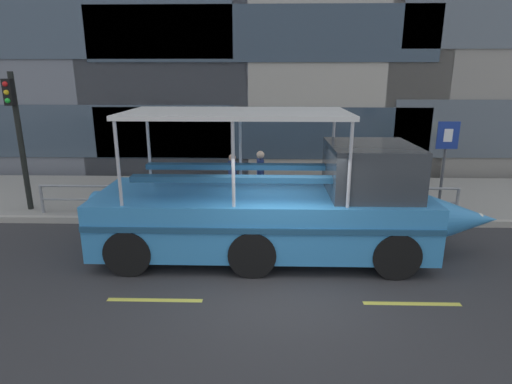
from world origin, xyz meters
TOP-DOWN VIEW (x-y plane):
  - ground_plane at (0.00, 0.00)m, footprint 120.00×120.00m
  - sidewalk at (0.00, 5.60)m, footprint 32.00×4.80m
  - curb_edge at (0.00, 3.11)m, footprint 32.00×0.18m
  - lane_centreline at (-0.00, -1.04)m, footprint 25.80×0.12m
  - curb_guardrail at (-0.88, 3.45)m, footprint 12.00×0.09m
  - traffic_light_pole at (-7.40, 3.73)m, footprint 0.24×0.46m
  - parking_sign at (4.70, 3.74)m, footprint 0.60×0.12m
  - duck_tour_boat at (0.12, 1.16)m, footprint 9.26×2.61m
  - pedestrian_near_bow at (2.92, 4.68)m, footprint 0.32×0.44m
  - pedestrian_mid_left at (-0.50, 4.23)m, footprint 0.23×0.49m
  - pedestrian_mid_right at (-1.36, 4.48)m, footprint 0.28×0.41m

SIDE VIEW (x-z plane):
  - ground_plane at x=0.00m, z-range 0.00..0.00m
  - lane_centreline at x=0.00m, z-range 0.00..0.01m
  - sidewalk at x=0.00m, z-range 0.00..0.18m
  - curb_edge at x=0.00m, z-range 0.00..0.18m
  - curb_guardrail at x=-0.88m, z-range 0.33..1.18m
  - duck_tour_boat at x=0.12m, z-range -0.55..2.78m
  - pedestrian_mid_right at x=-1.36m, z-range 0.34..1.91m
  - pedestrian_mid_left at x=-0.50m, z-range 0.36..2.07m
  - pedestrian_near_bow at x=2.92m, z-range 0.36..2.09m
  - parking_sign at x=4.70m, z-range 0.65..3.31m
  - traffic_light_pole at x=-7.40m, z-range 0.61..4.58m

